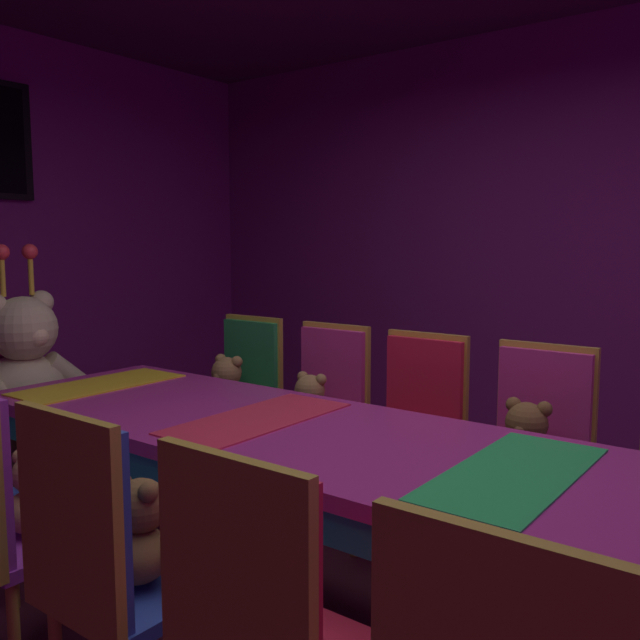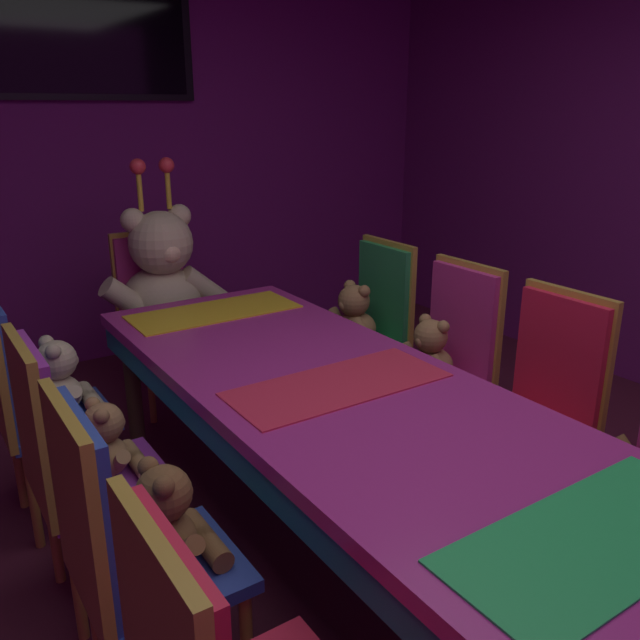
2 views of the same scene
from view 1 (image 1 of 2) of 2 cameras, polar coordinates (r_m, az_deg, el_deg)
wall_right at (r=4.57m, az=22.40°, el=6.13°), size 0.12×6.40×2.80m
banquet_table at (r=2.29m, az=4.18°, el=-12.33°), size 0.90×3.50×0.75m
chair_left_2 at (r=1.56m, az=-5.12°, el=-24.39°), size 0.42×0.41×0.98m
chair_left_3 at (r=1.93m, az=-18.37°, el=-18.27°), size 0.42×0.41×0.98m
teddy_left_3 at (r=2.01m, az=-14.80°, el=-17.35°), size 0.25×0.32×0.30m
teddy_left_4 at (r=2.43m, az=-22.96°, el=-13.72°), size 0.22×0.29×0.27m
chair_right_2 at (r=2.92m, az=18.05°, el=-9.66°), size 0.42×0.41×0.98m
teddy_right_2 at (r=2.79m, az=17.04°, el=-10.35°), size 0.27×0.35×0.33m
chair_right_3 at (r=3.14m, az=8.35°, el=-8.28°), size 0.42×0.41×0.98m
chair_right_4 at (r=3.43m, az=0.57°, el=-6.91°), size 0.42×0.41×0.98m
teddy_right_4 at (r=3.32m, az=-0.93°, el=-7.51°), size 0.25×0.32×0.30m
chair_right_5 at (r=3.80m, az=-6.41°, el=-5.62°), size 0.42×0.41×0.98m
teddy_right_5 at (r=3.70m, az=-7.98°, el=-5.93°), size 0.27×0.35×0.33m
throne_chair at (r=4.00m, az=-24.77°, el=-5.59°), size 0.41×0.42×0.98m
king_teddy_bear at (r=3.82m, az=-23.67°, el=-3.64°), size 0.73×0.56×0.93m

